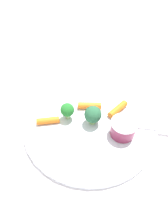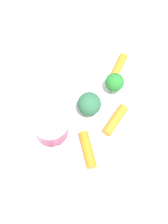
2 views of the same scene
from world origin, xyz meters
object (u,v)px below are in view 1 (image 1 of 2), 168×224
(plate, at_px, (90,124))
(carrot_stick_2, at_px, (90,106))
(fork, at_px, (155,129))
(broccoli_floret_1, at_px, (93,114))
(carrot_stick_1, at_px, (48,121))
(sauce_cup, at_px, (123,128))
(broccoli_floret_0, at_px, (67,111))
(carrot_stick_0, at_px, (118,109))

(plate, distance_m, carrot_stick_2, 0.05)
(plate, distance_m, fork, 0.15)
(fork, bearing_deg, broccoli_floret_1, 94.67)
(fork, bearing_deg, carrot_stick_1, 99.19)
(fork, bearing_deg, plate, 95.24)
(sauce_cup, distance_m, carrot_stick_2, 0.10)
(broccoli_floret_0, bearing_deg, fork, -85.36)
(sauce_cup, xyz_separation_m, fork, (0.03, -0.07, -0.02))
(carrot_stick_0, distance_m, fork, 0.09)
(sauce_cup, relative_size, carrot_stick_0, 0.95)
(sauce_cup, bearing_deg, carrot_stick_2, 55.68)
(plate, relative_size, carrot_stick_1, 5.95)
(carrot_stick_2, bearing_deg, broccoli_floret_0, 137.88)
(sauce_cup, relative_size, carrot_stick_1, 1.10)
(broccoli_floret_0, relative_size, carrot_stick_2, 0.76)
(broccoli_floret_0, height_order, fork, broccoli_floret_0)
(carrot_stick_1, distance_m, fork, 0.24)
(carrot_stick_2, bearing_deg, sauce_cup, -124.32)
(carrot_stick_1, height_order, carrot_stick_2, carrot_stick_2)
(plate, bearing_deg, carrot_stick_0, -49.89)
(broccoli_floret_0, height_order, broccoli_floret_1, broccoli_floret_1)
(plate, xyz_separation_m, sauce_cup, (-0.02, -0.08, 0.02))
(broccoli_floret_1, distance_m, fork, 0.14)
(plate, distance_m, sauce_cup, 0.08)
(broccoli_floret_0, bearing_deg, broccoli_floret_1, -85.42)
(sauce_cup, xyz_separation_m, broccoli_floret_0, (0.01, 0.13, 0.01))
(carrot_stick_0, bearing_deg, broccoli_floret_0, 114.99)
(carrot_stick_0, distance_m, carrot_stick_2, 0.07)
(sauce_cup, distance_m, broccoli_floret_1, 0.07)
(carrot_stick_2, bearing_deg, carrot_stick_0, -85.88)
(plate, bearing_deg, sauce_cup, -101.31)
(plate, xyz_separation_m, broccoli_floret_1, (0.00, -0.01, 0.03))
(broccoli_floret_0, distance_m, fork, 0.20)
(carrot_stick_2, bearing_deg, fork, -100.97)
(broccoli_floret_0, xyz_separation_m, carrot_stick_2, (0.05, -0.04, -0.02))
(carrot_stick_0, bearing_deg, sauce_cup, -164.19)
(plate, bearing_deg, carrot_stick_1, 105.27)
(broccoli_floret_1, bearing_deg, fork, -85.33)
(carrot_stick_1, bearing_deg, fork, -80.81)
(broccoli_floret_0, relative_size, broccoli_floret_1, 0.92)
(carrot_stick_2, height_order, fork, carrot_stick_2)
(carrot_stick_1, bearing_deg, sauce_cup, -86.62)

